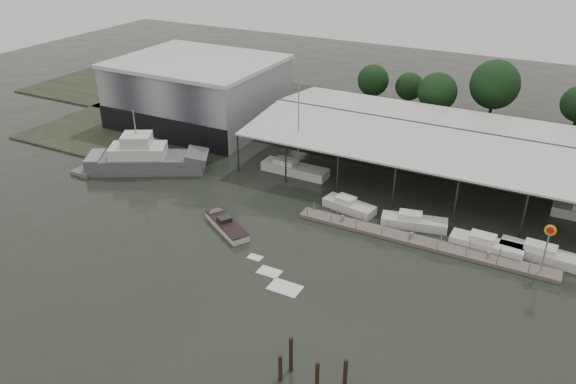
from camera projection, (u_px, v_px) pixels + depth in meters
The scene contains 17 objects.
ground at pixel (252, 253), 58.45m from camera, with size 200.00×200.00×0.00m, color #222820.
land_strip_far at pixel (385, 127), 91.47m from camera, with size 140.00×30.00×0.30m.
land_strip_west at pixel (145, 111), 98.62m from camera, with size 20.00×40.00×0.30m.
storage_warehouse at pixel (198, 91), 91.23m from camera, with size 24.50×20.50×10.50m.
covered_boat_shed at pixel (481, 138), 70.64m from camera, with size 58.24×24.00×6.96m.
trawler_dock at pixel (125, 152), 81.80m from camera, with size 3.00×18.00×0.50m.
floating_dock at pixel (420, 242), 60.01m from camera, with size 28.00×2.00×1.40m.
shell_fuel_sign at pixel (548, 240), 53.32m from camera, with size 1.10×0.18×5.55m.
grey_trawler at pixel (147, 159), 76.10m from camera, with size 16.35×11.83×8.84m.
white_sailboat at pixel (294, 169), 75.52m from camera, with size 9.29×2.78×13.89m.
speedboat_underway at pixel (224, 223), 63.10m from camera, with size 17.06×10.92×2.00m.
moored_cruiser_0 at pixel (349, 206), 66.39m from camera, with size 6.60×3.29×1.70m.
moored_cruiser_1 at pixel (414, 222), 63.03m from camera, with size 7.57×3.69×1.70m.
moored_cruiser_2 at pixel (486, 244), 58.82m from camera, with size 7.50×2.39×1.70m.
moored_cruiser_3 at pixel (544, 254), 57.11m from camera, with size 8.92×2.82×1.70m.
mooring_pilings at pixel (299, 383), 41.05m from camera, with size 4.86×6.12×3.83m.
horizon_tree_line at pixel (544, 102), 84.03m from camera, with size 65.46×11.77×11.42m.
Camera 1 is at (26.25, -41.68, 32.32)m, focal length 35.00 mm.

